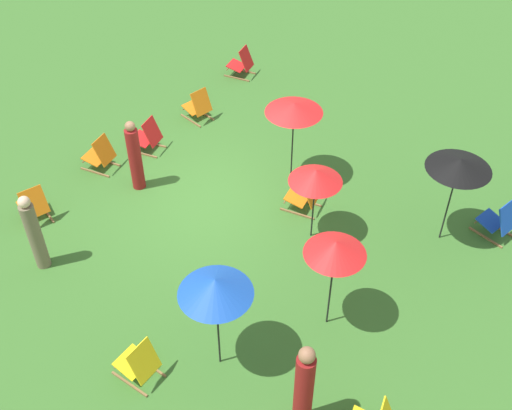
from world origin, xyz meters
The scene contains 17 objects.
ground_plane centered at (0.00, 0.00, 0.00)m, with size 40.00×40.00×0.00m, color #386B28.
deckchair_0 centered at (2.59, -2.49, 0.37)m, with size 0.67×0.86×0.83m.
deckchair_2 centered at (-0.52, -2.32, 0.37)m, with size 0.65×0.85×0.83m.
deckchair_3 centered at (-4.53, -2.68, 0.37)m, with size 0.63×0.85×0.83m.
deckchair_4 centered at (0.62, -2.68, 0.37)m, with size 0.63×0.85×0.83m.
deckchair_6 centered at (-0.95, 1.73, 0.37)m, with size 0.62×0.84×0.83m.
deckchair_7 centered at (4.00, 1.88, 0.37)m, with size 0.50×0.77×0.83m.
deckchair_8 centered at (-2.60, 5.23, 0.37)m, with size 0.63×0.84×0.83m.
deckchair_9 centered at (-2.20, -2.23, 0.37)m, with size 0.59×0.83×0.83m.
umbrella_0 centered at (-1.87, 4.38, 1.85)m, with size 1.20×1.20×1.96m.
umbrella_1 centered at (1.27, 3.69, 1.83)m, with size 1.01×1.01×1.97m.
umbrella_2 centered at (3.01, 2.71, 1.86)m, with size 1.13×1.13×2.02m.
umbrella_3 centered at (-0.38, 2.29, 1.53)m, with size 1.02×1.02×1.67m.
umbrella_4 centered at (-1.63, 0.95, 1.84)m, with size 1.20×1.20×1.96m.
person_0 centered at (3.34, -1.36, 0.82)m, with size 0.38×0.38×1.69m.
person_1 centered at (3.12, 4.38, 0.90)m, with size 0.34×0.34×1.84m.
person_2 centered at (0.58, -1.55, 0.80)m, with size 0.36×0.36×1.68m.
Camera 1 is at (7.44, 6.76, 8.75)m, focal length 43.76 mm.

